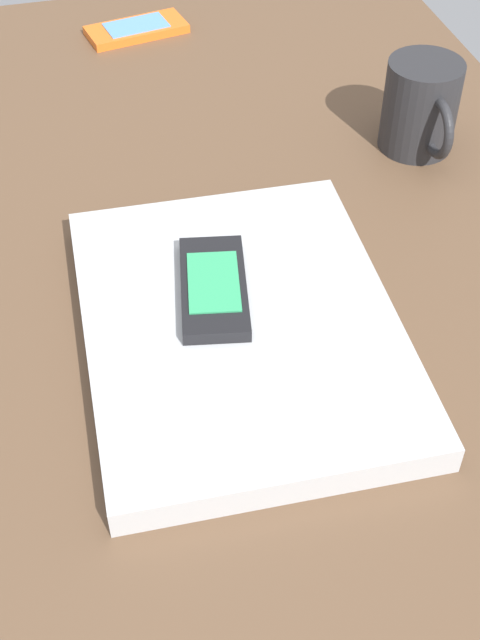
% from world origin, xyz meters
% --- Properties ---
extents(desk_surface, '(1.20, 0.80, 0.03)m').
position_xyz_m(desk_surface, '(0.00, 0.00, 0.01)').
color(desk_surface, brown).
rests_on(desk_surface, ground).
extents(laptop_closed, '(0.31, 0.24, 0.02)m').
position_xyz_m(laptop_closed, '(0.03, 0.03, 0.04)').
color(laptop_closed, '#B7BABC').
rests_on(laptop_closed, desk_surface).
extents(cell_phone_on_laptop, '(0.12, 0.07, 0.01)m').
position_xyz_m(cell_phone_on_laptop, '(0.00, 0.02, 0.06)').
color(cell_phone_on_laptop, black).
rests_on(cell_phone_on_laptop, laptop_closed).
extents(cell_phone_on_desk, '(0.07, 0.12, 0.01)m').
position_xyz_m(cell_phone_on_desk, '(-0.49, 0.04, 0.04)').
color(cell_phone_on_desk, orange).
rests_on(cell_phone_on_desk, desk_surface).
extents(coffee_mug, '(0.10, 0.07, 0.09)m').
position_xyz_m(coffee_mug, '(-0.18, 0.26, 0.07)').
color(coffee_mug, '#262628').
rests_on(coffee_mug, desk_surface).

